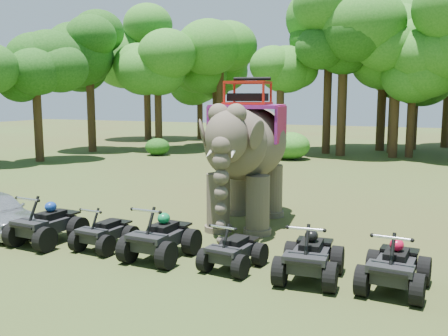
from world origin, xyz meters
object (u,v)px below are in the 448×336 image
Objects in this scene: atv_0 at (47,218)px; atv_4 at (310,250)px; elephant at (247,152)px; atv_3 at (233,245)px; atv_1 at (105,227)px; atv_2 at (160,231)px; atv_5 at (395,260)px.

atv_0 is 7.23m from atv_4.
atv_3 is (1.14, -4.04, -1.70)m from elephant.
atv_3 is (3.69, -0.14, -0.01)m from atv_1.
atv_1 is at bearing 178.59° from atv_2.
elephant is 5.25m from atv_4.
atv_1 is 3.69m from atv_3.
atv_3 is 0.87× the size of atv_5.
atv_0 is at bearing -168.43° from atv_1.
atv_3 is (1.93, 0.00, -0.12)m from atv_2.
atv_2 reaches higher than atv_1.
atv_1 is at bearing -175.75° from atv_5.
elephant is 4.53m from atv_3.
elephant is 2.91× the size of atv_2.
atv_0 reaches higher than atv_4.
elephant is 4.96m from atv_1.
atv_0 is 5.44m from atv_3.
atv_1 is 1.01× the size of atv_3.
atv_5 is (3.56, 0.04, 0.09)m from atv_3.
atv_1 is 5.49m from atv_4.
atv_4 is (5.49, -0.15, 0.09)m from atv_1.
elephant is 4.41m from atv_2.
elephant is at bearing 61.70° from atv_1.
atv_2 is at bearing 176.99° from atv_4.
elephant is 3.01× the size of atv_4.
elephant is 2.90× the size of atv_0.
elephant reaches higher than atv_3.
atv_0 is 1.76m from atv_1.
atv_5 is at bearing 4.17° from atv_1.
elephant is 3.47× the size of atv_1.
atv_1 is (1.74, 0.20, -0.11)m from atv_0.
elephant is at bearing 144.59° from atv_5.
atv_1 is 0.84× the size of atv_2.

